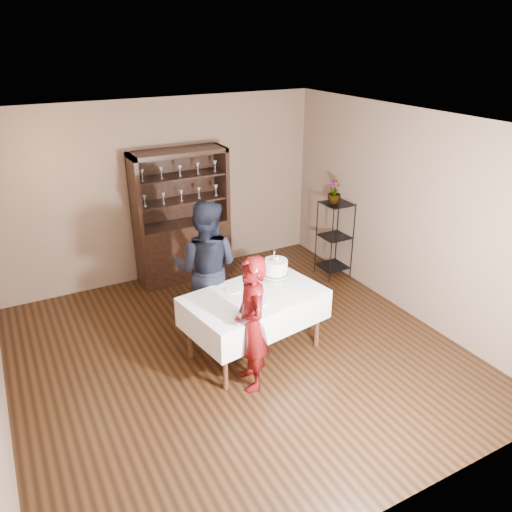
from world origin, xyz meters
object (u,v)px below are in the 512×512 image
object	(u,v)px
woman	(251,324)
man	(206,268)
china_hutch	(183,237)
potted_plant	(334,192)
cake_table	(254,308)
cake	(276,268)
plant_etagere	(335,236)

from	to	relation	value
woman	man	world-z (taller)	man
woman	man	size ratio (longest dim) A/B	0.86
china_hutch	potted_plant	bearing A→B (deg)	-26.83
cake_table	cake	bearing A→B (deg)	24.13
plant_etagere	cake	bearing A→B (deg)	-147.28
plant_etagere	cake	world-z (taller)	cake
potted_plant	cake_table	bearing A→B (deg)	-147.73
cake_table	potted_plant	bearing A→B (deg)	32.27
potted_plant	cake	bearing A→B (deg)	-146.05
china_hutch	woman	bearing A→B (deg)	-96.13
plant_etagere	potted_plant	world-z (taller)	potted_plant
cake_table	man	bearing A→B (deg)	111.11
cake_table	man	size ratio (longest dim) A/B	0.97
man	woman	bearing A→B (deg)	124.51
china_hutch	plant_etagere	size ratio (longest dim) A/B	1.67
cake_table	cake	size ratio (longest dim) A/B	3.83
china_hutch	cake	xyz separation A→B (m)	(0.38, -2.14, 0.29)
china_hutch	man	xyz separation A→B (m)	(-0.28, -1.58, 0.21)
cake_table	potted_plant	size ratio (longest dim) A/B	4.84
plant_etagere	cake	size ratio (longest dim) A/B	2.71
cake_table	cake	world-z (taller)	cake
man	cake	bearing A→B (deg)	175.22
plant_etagere	woman	size ratio (longest dim) A/B	0.80
man	cake	size ratio (longest dim) A/B	3.95
man	potted_plant	size ratio (longest dim) A/B	4.99
china_hutch	plant_etagere	world-z (taller)	china_hutch
potted_plant	woman	bearing A→B (deg)	-142.60
woman	cake	size ratio (longest dim) A/B	3.41
china_hutch	plant_etagere	distance (m)	2.33
cake	cake_table	bearing A→B (deg)	-155.87
china_hutch	woman	distance (m)	2.84
cake_table	potted_plant	distance (m)	2.52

